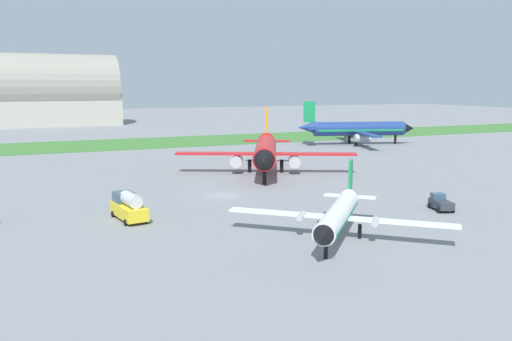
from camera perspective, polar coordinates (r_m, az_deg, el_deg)
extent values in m
plane|color=gray|center=(73.36, -3.68, -2.73)|extent=(600.00, 600.00, 0.00)
cube|color=#3D7533|center=(143.19, -13.91, 2.84)|extent=(360.00, 28.00, 0.08)
cylinder|color=navy|center=(139.79, 11.16, 4.49)|extent=(23.97, 10.62, 3.66)
cone|color=black|center=(144.43, 16.21, 4.44)|extent=(4.24, 4.42, 3.59)
cone|color=navy|center=(136.12, 5.54, 4.69)|extent=(5.43, 4.53, 3.30)
cube|color=#198C4C|center=(139.81, 11.16, 4.37)|extent=(22.72, 10.29, 0.51)
cube|color=navy|center=(147.25, 9.96, 4.50)|extent=(6.97, 15.95, 0.37)
cube|color=navy|center=(132.08, 11.94, 3.92)|extent=(6.97, 15.95, 0.37)
cylinder|color=#B7BABF|center=(144.61, 10.27, 3.89)|extent=(4.41, 3.11, 2.01)
cylinder|color=#B7BABF|center=(134.91, 11.53, 3.48)|extent=(4.41, 3.11, 2.01)
cube|color=#198C4C|center=(136.01, 5.84, 6.38)|extent=(2.99, 1.31, 5.33)
cube|color=navy|center=(138.54, 5.61, 4.73)|extent=(3.29, 5.04, 0.29)
cube|color=navy|center=(134.00, 6.03, 4.57)|extent=(3.29, 5.04, 0.29)
cylinder|color=black|center=(143.43, 14.93, 3.26)|extent=(0.66, 0.66, 2.33)
cylinder|color=black|center=(142.29, 10.13, 3.38)|extent=(0.66, 0.66, 2.33)
cylinder|color=black|center=(136.83, 10.83, 3.14)|extent=(0.66, 0.66, 2.33)
cylinder|color=red|center=(90.57, 1.04, 2.18)|extent=(13.62, 22.82, 3.61)
cone|color=black|center=(77.56, 0.88, 1.01)|extent=(4.62, 4.50, 3.54)
cone|color=red|center=(104.22, 1.17, 3.34)|extent=(4.94, 5.56, 3.25)
cube|color=orange|center=(90.61, 1.04, 2.01)|extent=(13.11, 21.67, 0.51)
cube|color=red|center=(91.51, 5.99, 1.81)|extent=(15.17, 8.98, 0.36)
cube|color=red|center=(91.77, -3.88, 1.86)|extent=(15.17, 8.98, 0.36)
cylinder|color=#B7BABF|center=(91.53, 4.21, 1.02)|extent=(3.51, 4.41, 1.99)
cylinder|color=#B7BABF|center=(91.70, -2.10, 1.05)|extent=(3.51, 4.41, 1.99)
cube|color=orange|center=(103.24, 1.18, 5.51)|extent=(1.69, 2.84, 5.25)
cube|color=red|center=(103.57, 2.44, 3.25)|extent=(4.99, 3.79, 0.29)
cube|color=red|center=(103.64, -0.10, 3.26)|extent=(4.99, 3.79, 0.29)
cylinder|color=black|center=(81.26, 0.92, -0.73)|extent=(0.65, 0.65, 2.30)
cylinder|color=black|center=(92.60, 2.81, 0.48)|extent=(0.65, 0.65, 2.30)
cylinder|color=black|center=(92.69, -0.70, 0.50)|extent=(0.65, 0.65, 2.30)
cylinder|color=white|center=(52.56, 8.92, -4.80)|extent=(11.63, 12.53, 2.09)
cone|color=black|center=(44.62, 7.17, -7.28)|extent=(2.91, 2.92, 2.04)
cone|color=white|center=(60.95, 10.26, -2.65)|extent=(3.35, 3.42, 1.88)
cube|color=#198C4C|center=(52.59, 8.91, -4.97)|extent=(11.10, 11.94, 0.29)
cube|color=white|center=(52.49, 15.20, -5.44)|extent=(9.48, 8.78, 0.21)
cube|color=white|center=(54.20, 2.97, -4.67)|extent=(9.48, 8.78, 0.21)
cylinder|color=#B7BABF|center=(52.05, 12.88, -5.47)|extent=(1.61, 1.68, 0.67)
cylinder|color=#B7BABF|center=(53.17, 4.96, -4.97)|extent=(1.61, 1.68, 0.67)
cube|color=#198C4C|center=(60.10, 10.27, -0.44)|extent=(1.45, 1.56, 3.34)
cube|color=white|center=(60.39, 11.57, -2.86)|extent=(3.00, 2.89, 0.17)
cube|color=white|center=(60.77, 8.84, -2.70)|extent=(3.00, 2.89, 0.17)
cylinder|color=black|center=(47.10, 7.62, -8.66)|extent=(0.38, 0.38, 1.46)
cylinder|color=black|center=(53.73, 11.24, -6.51)|extent=(0.38, 0.38, 1.46)
cylinder|color=black|center=(54.34, 6.89, -6.22)|extent=(0.38, 0.38, 1.46)
cube|color=#2D333D|center=(68.20, 19.54, -3.47)|extent=(2.84, 3.98, 0.90)
cube|color=#334C60|center=(68.93, 19.22, -2.64)|extent=(1.84, 1.70, 0.70)
cylinder|color=black|center=(69.04, 18.39, -3.64)|extent=(0.46, 0.74, 0.70)
cylinder|color=black|center=(69.79, 19.75, -3.58)|extent=(0.46, 0.74, 0.70)
cylinder|color=black|center=(66.81, 19.27, -4.11)|extent=(0.46, 0.74, 0.70)
cylinder|color=black|center=(67.59, 20.66, -4.04)|extent=(0.46, 0.74, 0.70)
cube|color=yellow|center=(61.53, -13.66, -4.29)|extent=(3.31, 6.78, 1.40)
cylinder|color=silver|center=(60.48, -13.47, -3.09)|extent=(2.04, 3.76, 1.54)
cube|color=#334C60|center=(62.94, -14.24, -2.80)|extent=(2.33, 2.61, 1.20)
cylinder|color=black|center=(63.45, -15.33, -4.60)|extent=(0.35, 0.73, 0.70)
cylinder|color=black|center=(64.16, -13.28, -4.37)|extent=(0.35, 0.73, 0.70)
cylinder|color=black|center=(59.23, -14.03, -5.52)|extent=(0.35, 0.73, 0.70)
cylinder|color=black|center=(59.99, -11.84, -5.26)|extent=(0.35, 0.73, 0.70)
cube|color=#B2AD9E|center=(221.70, -20.98, 6.27)|extent=(47.83, 23.17, 12.63)
cylinder|color=gray|center=(221.53, -21.11, 8.50)|extent=(46.87, 25.49, 25.49)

